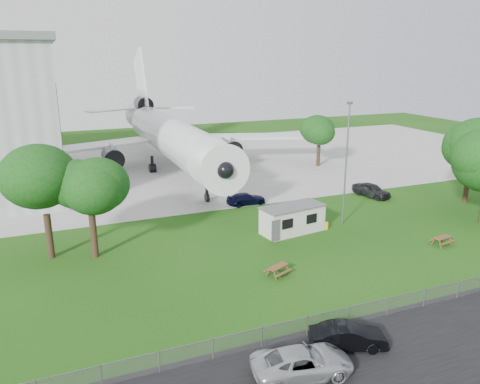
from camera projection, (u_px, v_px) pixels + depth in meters
name	position (u px, v px, depth m)	size (l,w,h in m)	color
ground	(301.00, 261.00, 38.51)	(160.00, 160.00, 0.00)	#285B16
asphalt_strip	(413.00, 349.00, 26.96)	(120.00, 8.00, 0.02)	black
concrete_apron	(179.00, 165.00, 72.24)	(120.00, 46.00, 0.03)	#B7B7B2
airliner	(169.00, 134.00, 68.13)	(46.36, 47.73, 17.69)	white
site_cabin	(292.00, 219.00, 44.48)	(6.91, 3.57, 2.62)	beige
picnic_west	(278.00, 275.00, 36.01)	(1.80, 1.50, 0.76)	brown
picnic_east	(441.00, 245.00, 41.77)	(1.80, 1.50, 0.76)	brown
fence	(375.00, 318.00, 30.07)	(58.00, 0.04, 1.30)	gray
lamp_mast	(346.00, 166.00, 45.32)	(0.16, 0.16, 12.00)	slate
tree_west_big	(43.00, 182.00, 37.36)	(7.14, 7.14, 10.10)	#382619
tree_west_small	(89.00, 184.00, 37.58)	(5.96, 5.96, 9.32)	#382619
tree_east_back	(472.00, 148.00, 51.93)	(7.79, 7.79, 10.29)	#382619
tree_far_apron	(319.00, 131.00, 70.22)	(5.19, 5.19, 8.01)	#382619
car_centre_sedan	(348.00, 337.00, 26.87)	(1.53, 4.40, 1.45)	black
car_west_estate	(303.00, 363.00, 24.55)	(2.50, 5.43, 1.51)	#AEB1B6
car_ne_hatch	(372.00, 190.00, 55.86)	(1.89, 4.69, 1.60)	black
car_ne_sedan	(367.00, 190.00, 56.44)	(1.39, 3.99, 1.31)	black
car_apron_van	(246.00, 199.00, 52.89)	(1.84, 4.53, 1.31)	black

